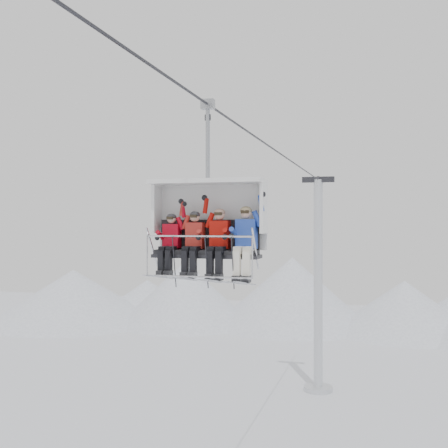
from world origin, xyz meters
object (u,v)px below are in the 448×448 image
(skier_far_left, at_px, (170,242))
(skier_far_right, at_px, (245,239))
(lift_tower_right, at_px, (318,299))
(skier_center_right, at_px, (219,240))
(chairlift_carrier, at_px, (209,218))
(skier_center_left, at_px, (194,241))

(skier_far_left, height_order, skier_far_right, skier_far_right)
(skier_far_left, distance_m, skier_far_right, 1.76)
(lift_tower_right, relative_size, skier_center_right, 7.99)
(lift_tower_right, height_order, skier_center_right, lift_tower_right)
(skier_center_right, relative_size, skier_far_right, 0.96)
(chairlift_carrier, xyz_separation_m, skier_far_right, (0.92, -0.30, -0.48))
(chairlift_carrier, bearing_deg, skier_far_right, -18.31)
(skier_center_left, bearing_deg, chairlift_carrier, 48.89)
(lift_tower_right, relative_size, skier_center_left, 7.99)
(skier_far_left, bearing_deg, skier_far_right, 0.61)
(skier_far_right, bearing_deg, lift_tower_right, 92.23)
(skier_far_left, bearing_deg, lift_tower_right, 87.96)
(skier_far_left, distance_m, skier_center_right, 1.15)
(lift_tower_right, distance_m, skier_far_right, 23.98)
(chairlift_carrier, relative_size, skier_center_right, 2.36)
(lift_tower_right, height_order, skier_far_right, lift_tower_right)
(skier_center_right, bearing_deg, skier_far_right, 0.48)
(chairlift_carrier, bearing_deg, skier_center_left, -131.11)
(skier_center_left, relative_size, skier_center_right, 1.00)
(skier_center_right, distance_m, skier_far_right, 0.61)
(skier_center_left, height_order, skier_far_right, skier_far_right)
(skier_far_left, xyz_separation_m, skier_center_right, (1.15, 0.01, 0.05))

